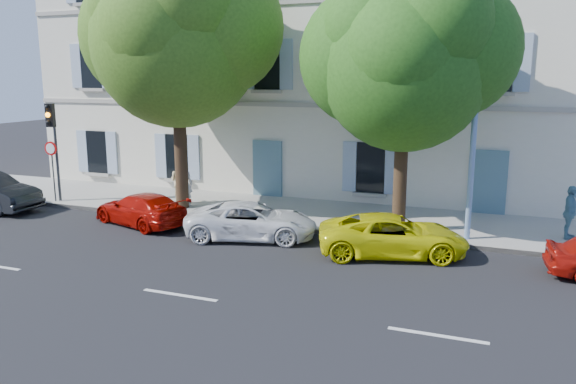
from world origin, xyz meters
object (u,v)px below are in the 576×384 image
at_px(tree_left, 177,44).
at_px(traffic_light, 53,131).
at_px(tree_right, 405,66).
at_px(pedestrian_a, 185,184).
at_px(car_yellow_supercar, 393,235).
at_px(car_white_coupe, 252,221).
at_px(pedestrian_b, 180,181).
at_px(road_sign, 52,158).
at_px(car_red_coupe, 141,209).
at_px(street_lamp, 477,75).
at_px(pedestrian_c, 570,213).

bearing_deg(tree_left, traffic_light, -171.34).
bearing_deg(tree_right, pedestrian_a, 175.06).
distance_m(car_yellow_supercar, tree_right, 5.31).
bearing_deg(car_white_coupe, pedestrian_b, 40.60).
bearing_deg(road_sign, pedestrian_a, 12.84).
height_order(car_yellow_supercar, pedestrian_b, pedestrian_b).
bearing_deg(road_sign, tree_left, 9.19).
height_order(tree_left, traffic_light, tree_left).
bearing_deg(car_red_coupe, tree_right, 120.93).
height_order(car_white_coupe, tree_left, tree_left).
distance_m(tree_right, street_lamp, 2.22).
height_order(car_red_coupe, car_white_coupe, car_white_coupe).
relative_size(car_white_coupe, road_sign, 1.72).
bearing_deg(car_red_coupe, road_sign, -86.78).
distance_m(traffic_light, street_lamp, 16.07).
xyz_separation_m(traffic_light, street_lamp, (15.93, 0.08, 2.16)).
height_order(street_lamp, pedestrian_a, street_lamp).
height_order(tree_right, pedestrian_b, tree_right).
height_order(road_sign, pedestrian_b, road_sign).
height_order(tree_left, street_lamp, tree_left).
bearing_deg(car_red_coupe, car_white_coupe, 106.43).
bearing_deg(traffic_light, pedestrian_c, 4.10).
distance_m(pedestrian_a, pedestrian_b, 0.52).
relative_size(car_white_coupe, street_lamp, 0.47).
bearing_deg(car_yellow_supercar, road_sign, 66.51).
height_order(car_white_coupe, street_lamp, street_lamp).
xyz_separation_m(car_white_coupe, tree_left, (-4.05, 2.46, 5.71)).
relative_size(car_red_coupe, traffic_light, 0.99).
bearing_deg(pedestrian_c, car_white_coupe, 116.39).
height_order(car_yellow_supercar, pedestrian_c, pedestrian_c).
distance_m(car_red_coupe, street_lamp, 11.91).
bearing_deg(road_sign, car_white_coupe, -9.45).
relative_size(traffic_light, pedestrian_b, 2.23).
relative_size(street_lamp, pedestrian_c, 5.25).
relative_size(road_sign, pedestrian_b, 1.38).
height_order(car_red_coupe, tree_left, tree_left).
bearing_deg(car_white_coupe, car_red_coupe, 72.96).
xyz_separation_m(tree_right, pedestrian_a, (-8.49, 0.73, -4.44)).
xyz_separation_m(car_yellow_supercar, road_sign, (-14.06, 1.70, 1.31)).
xyz_separation_m(pedestrian_a, pedestrian_b, (-0.40, 0.33, 0.03)).
bearing_deg(pedestrian_c, car_yellow_supercar, 131.27).
bearing_deg(road_sign, tree_right, 2.01).
relative_size(tree_left, pedestrian_b, 5.39).
height_order(traffic_light, pedestrian_b, traffic_light).
bearing_deg(traffic_light, tree_left, 8.66).
relative_size(car_white_coupe, car_yellow_supercar, 0.97).
relative_size(road_sign, pedestrian_c, 1.45).
bearing_deg(street_lamp, pedestrian_c, 23.39).
distance_m(car_white_coupe, traffic_light, 9.85).
bearing_deg(pedestrian_c, car_red_coupe, 110.41).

